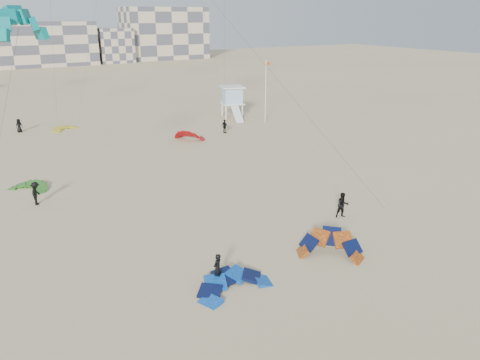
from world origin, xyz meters
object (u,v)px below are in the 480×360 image
kite_ground_orange (330,255)px  kitesurfer_main (217,268)px  kite_ground_blue (233,288)px  lifeguard_tower_near (232,102)px

kite_ground_orange → kitesurfer_main: kite_ground_orange is taller
kite_ground_blue → kite_ground_orange: (6.92, 0.20, 0.00)m
kitesurfer_main → kite_ground_blue: bearing=85.0°
kite_ground_blue → kitesurfer_main: kitesurfer_main is taller
kite_ground_blue → kite_ground_orange: size_ratio=1.05×
kite_ground_blue → lifeguard_tower_near: lifeguard_tower_near is taller
kitesurfer_main → lifeguard_tower_near: lifeguard_tower_near is taller
kite_ground_orange → kitesurfer_main: (-7.36, 0.79, 0.86)m
kite_ground_orange → kitesurfer_main: bearing=-141.8°
kite_ground_blue → kitesurfer_main: size_ratio=2.38×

